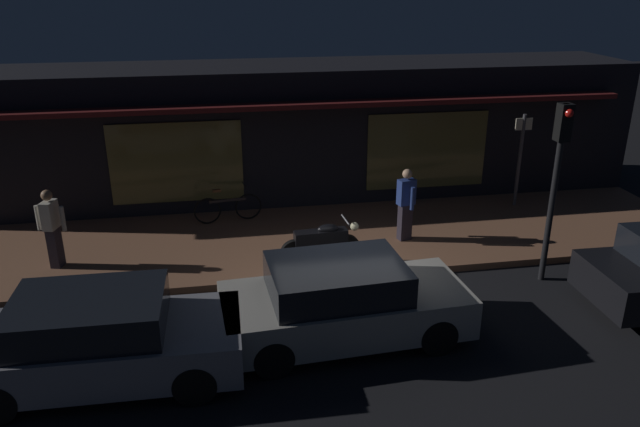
{
  "coord_description": "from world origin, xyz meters",
  "views": [
    {
      "loc": [
        -2.23,
        -9.88,
        5.83
      ],
      "look_at": [
        -0.09,
        2.4,
        0.95
      ],
      "focal_mm": 34.6,
      "sensor_mm": 36.0,
      "label": 1
    }
  ],
  "objects_px": {
    "motorcycle": "(322,242)",
    "sign_post": "(520,155)",
    "traffic_light_pole": "(558,163)",
    "person_bystander": "(406,203)",
    "bicycle_parked": "(228,208)",
    "parked_car_near": "(100,340)",
    "parked_car_far": "(343,302)",
    "person_photographer": "(52,227)"
  },
  "relations": [
    {
      "from": "motorcycle",
      "to": "person_bystander",
      "type": "distance_m",
      "value": 2.3
    },
    {
      "from": "sign_post",
      "to": "motorcycle",
      "type": "bearing_deg",
      "value": -154.92
    },
    {
      "from": "traffic_light_pole",
      "to": "person_bystander",
      "type": "bearing_deg",
      "value": 136.91
    },
    {
      "from": "traffic_light_pole",
      "to": "parked_car_far",
      "type": "xyz_separation_m",
      "value": [
        -4.45,
        -1.43,
        -1.77
      ]
    },
    {
      "from": "parked_car_near",
      "to": "traffic_light_pole",
      "type": "bearing_deg",
      "value": 13.06
    },
    {
      "from": "person_bystander",
      "to": "traffic_light_pole",
      "type": "bearing_deg",
      "value": -43.09
    },
    {
      "from": "traffic_light_pole",
      "to": "bicycle_parked",
      "type": "bearing_deg",
      "value": 147.78
    },
    {
      "from": "bicycle_parked",
      "to": "traffic_light_pole",
      "type": "height_order",
      "value": "traffic_light_pole"
    },
    {
      "from": "person_bystander",
      "to": "sign_post",
      "type": "distance_m",
      "value": 3.93
    },
    {
      "from": "motorcycle",
      "to": "traffic_light_pole",
      "type": "height_order",
      "value": "traffic_light_pole"
    },
    {
      "from": "person_photographer",
      "to": "parked_car_near",
      "type": "distance_m",
      "value": 4.21
    },
    {
      "from": "bicycle_parked",
      "to": "parked_car_far",
      "type": "relative_size",
      "value": 0.39
    },
    {
      "from": "person_photographer",
      "to": "person_bystander",
      "type": "xyz_separation_m",
      "value": [
        7.49,
        0.1,
        0.0
      ]
    },
    {
      "from": "sign_post",
      "to": "parked_car_near",
      "type": "distance_m",
      "value": 11.13
    },
    {
      "from": "person_bystander",
      "to": "bicycle_parked",
      "type": "bearing_deg",
      "value": 155.59
    },
    {
      "from": "motorcycle",
      "to": "sign_post",
      "type": "bearing_deg",
      "value": 25.08
    },
    {
      "from": "motorcycle",
      "to": "person_photographer",
      "type": "xyz_separation_m",
      "value": [
        -5.42,
        0.84,
        0.38
      ]
    },
    {
      "from": "sign_post",
      "to": "traffic_light_pole",
      "type": "relative_size",
      "value": 0.67
    },
    {
      "from": "bicycle_parked",
      "to": "person_bystander",
      "type": "distance_m",
      "value": 4.33
    },
    {
      "from": "traffic_light_pole",
      "to": "parked_car_far",
      "type": "relative_size",
      "value": 0.86
    },
    {
      "from": "sign_post",
      "to": "parked_car_far",
      "type": "relative_size",
      "value": 0.57
    },
    {
      "from": "motorcycle",
      "to": "traffic_light_pole",
      "type": "xyz_separation_m",
      "value": [
        4.33,
        -1.17,
        1.83
      ]
    },
    {
      "from": "parked_car_near",
      "to": "parked_car_far",
      "type": "xyz_separation_m",
      "value": [
        3.82,
        0.49,
        0.0
      ]
    },
    {
      "from": "person_bystander",
      "to": "parked_car_near",
      "type": "bearing_deg",
      "value": -146.1
    },
    {
      "from": "motorcycle",
      "to": "sign_post",
      "type": "height_order",
      "value": "sign_post"
    },
    {
      "from": "person_bystander",
      "to": "parked_car_near",
      "type": "xyz_separation_m",
      "value": [
        -6.0,
        -4.03,
        -0.32
      ]
    },
    {
      "from": "traffic_light_pole",
      "to": "parked_car_near",
      "type": "height_order",
      "value": "traffic_light_pole"
    },
    {
      "from": "traffic_light_pole",
      "to": "parked_car_near",
      "type": "distance_m",
      "value": 8.67
    },
    {
      "from": "motorcycle",
      "to": "person_bystander",
      "type": "xyz_separation_m",
      "value": [
        2.06,
        0.95,
        0.38
      ]
    },
    {
      "from": "motorcycle",
      "to": "parked_car_near",
      "type": "distance_m",
      "value": 5.01
    },
    {
      "from": "motorcycle",
      "to": "parked_car_far",
      "type": "xyz_separation_m",
      "value": [
        -0.12,
        -2.6,
        0.06
      ]
    },
    {
      "from": "sign_post",
      "to": "traffic_light_pole",
      "type": "height_order",
      "value": "traffic_light_pole"
    },
    {
      "from": "person_bystander",
      "to": "parked_car_far",
      "type": "xyz_separation_m",
      "value": [
        -2.19,
        -3.55,
        -0.32
      ]
    },
    {
      "from": "bicycle_parked",
      "to": "traffic_light_pole",
      "type": "xyz_separation_m",
      "value": [
        6.18,
        -3.89,
        1.97
      ]
    },
    {
      "from": "parked_car_near",
      "to": "person_bystander",
      "type": "bearing_deg",
      "value": 33.9
    },
    {
      "from": "motorcycle",
      "to": "sign_post",
      "type": "distance_m",
      "value": 6.23
    },
    {
      "from": "motorcycle",
      "to": "traffic_light_pole",
      "type": "bearing_deg",
      "value": -15.11
    },
    {
      "from": "person_photographer",
      "to": "traffic_light_pole",
      "type": "bearing_deg",
      "value": -11.66
    },
    {
      "from": "motorcycle",
      "to": "sign_post",
      "type": "relative_size",
      "value": 0.71
    },
    {
      "from": "person_photographer",
      "to": "sign_post",
      "type": "xyz_separation_m",
      "value": [
        11.01,
        1.77,
        0.48
      ]
    },
    {
      "from": "motorcycle",
      "to": "parked_car_far",
      "type": "height_order",
      "value": "parked_car_far"
    },
    {
      "from": "motorcycle",
      "to": "parked_car_far",
      "type": "relative_size",
      "value": 0.41
    }
  ]
}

